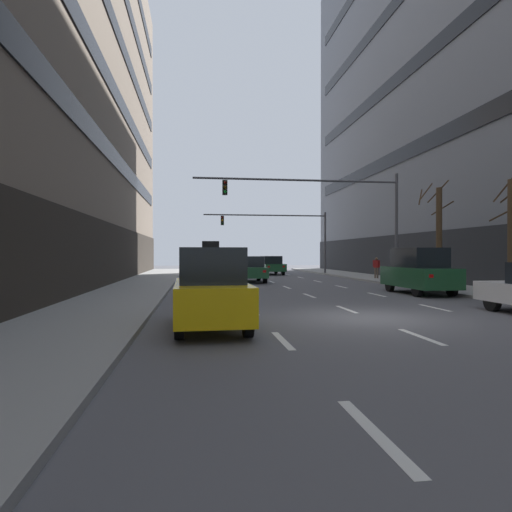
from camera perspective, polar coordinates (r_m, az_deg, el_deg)
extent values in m
plane|color=#515156|center=(13.56, 14.53, -7.79)|extent=(120.00, 120.00, 0.00)
cube|color=gray|center=(12.95, -22.16, -7.86)|extent=(3.68, 80.00, 0.14)
cube|color=black|center=(14.65, -29.72, 24.22)|extent=(0.08, 76.00, 1.10)
cube|color=silver|center=(5.16, 15.19, -21.26)|extent=(0.16, 2.00, 0.01)
cube|color=silver|center=(9.79, 3.48, -10.88)|extent=(0.16, 2.00, 0.01)
cube|color=silver|center=(14.67, -0.37, -7.15)|extent=(0.16, 2.00, 0.01)
cube|color=silver|center=(19.60, -2.26, -5.28)|extent=(0.16, 2.00, 0.01)
cube|color=silver|center=(24.57, -3.39, -4.15)|extent=(0.16, 2.00, 0.01)
cube|color=silver|center=(29.54, -4.13, -3.41)|extent=(0.16, 2.00, 0.01)
cube|color=silver|center=(34.52, -4.66, -2.88)|extent=(0.16, 2.00, 0.01)
cube|color=silver|center=(39.51, -5.06, -2.48)|extent=(0.16, 2.00, 0.01)
cube|color=silver|center=(44.50, -5.36, -2.17)|extent=(0.16, 2.00, 0.01)
cube|color=silver|center=(10.88, 20.62, -9.77)|extent=(0.16, 2.00, 0.01)
cube|color=silver|center=(15.41, 11.68, -6.79)|extent=(0.16, 2.00, 0.01)
cube|color=silver|center=(20.17, 6.92, -5.12)|extent=(0.16, 2.00, 0.01)
cube|color=silver|center=(25.02, 4.01, -4.07)|extent=(0.16, 2.00, 0.01)
cube|color=silver|center=(29.92, 2.05, -3.36)|extent=(0.16, 2.00, 0.01)
cube|color=silver|center=(34.85, 0.64, -2.85)|extent=(0.16, 2.00, 0.01)
cube|color=silver|center=(39.79, -0.41, -2.46)|extent=(0.16, 2.00, 0.01)
cube|color=silver|center=(44.75, -1.23, -2.16)|extent=(0.16, 2.00, 0.01)
cube|color=silver|center=(16.76, 22.19, -6.24)|extent=(0.16, 2.00, 0.01)
cube|color=silver|center=(21.21, 15.40, -4.86)|extent=(0.16, 2.00, 0.01)
cube|color=silver|center=(25.87, 11.03, -3.93)|extent=(0.16, 2.00, 0.01)
cube|color=silver|center=(30.63, 8.01, -3.28)|extent=(0.16, 2.00, 0.01)
cube|color=silver|center=(35.46, 5.81, -2.79)|extent=(0.16, 2.00, 0.01)
cube|color=silver|center=(40.33, 4.14, -2.42)|extent=(0.16, 2.00, 0.01)
cube|color=silver|center=(45.23, 2.83, -2.13)|extent=(0.16, 2.00, 0.01)
cylinder|color=black|center=(41.71, 0.40, -1.87)|extent=(0.26, 0.69, 0.68)
cylinder|color=black|center=(42.05, 2.61, -1.85)|extent=(0.26, 0.69, 0.68)
cylinder|color=black|center=(38.97, 1.18, -2.02)|extent=(0.26, 0.69, 0.68)
cylinder|color=black|center=(39.34, 3.54, -2.00)|extent=(0.26, 0.69, 0.68)
cube|color=#1E512D|center=(40.50, 1.92, -1.47)|extent=(2.12, 4.64, 0.66)
cube|color=black|center=(40.28, 1.99, -0.50)|extent=(1.75, 2.04, 0.70)
cube|color=white|center=(42.54, 0.39, -1.23)|extent=(0.21, 0.09, 0.14)
cube|color=red|center=(38.17, 1.67, -1.40)|extent=(0.21, 0.09, 0.14)
cube|color=white|center=(42.82, 2.14, -1.22)|extent=(0.21, 0.09, 0.14)
cube|color=red|center=(38.48, 3.61, -1.38)|extent=(0.21, 0.09, 0.14)
cylinder|color=black|center=(12.55, -9.81, -6.97)|extent=(0.23, 0.64, 0.63)
cylinder|color=black|center=(12.63, -2.75, -6.92)|extent=(0.23, 0.64, 0.63)
cylinder|color=black|center=(9.98, -9.95, -8.85)|extent=(0.23, 0.64, 0.63)
cylinder|color=black|center=(10.08, -1.06, -8.76)|extent=(0.23, 0.64, 0.63)
cube|color=yellow|center=(11.23, -5.92, -5.60)|extent=(1.88, 4.28, 0.87)
cube|color=black|center=(11.17, -5.92, -1.18)|extent=(1.60, 2.54, 0.87)
cube|color=white|center=(13.26, -9.12, -4.04)|extent=(0.19, 0.08, 0.13)
cube|color=red|center=(9.13, -9.07, -6.00)|extent=(0.19, 0.08, 0.13)
cube|color=white|center=(13.32, -3.77, -4.02)|extent=(0.19, 0.08, 0.13)
cube|color=red|center=(9.21, -1.30, -5.94)|extent=(0.19, 0.08, 0.13)
cube|color=black|center=(11.17, -5.93, 1.49)|extent=(0.43, 0.20, 0.17)
cylinder|color=black|center=(31.09, -2.73, -2.59)|extent=(0.23, 0.70, 0.70)
cylinder|color=black|center=(31.28, 0.35, -2.57)|extent=(0.23, 0.70, 0.70)
cylinder|color=black|center=(28.25, -2.23, -2.87)|extent=(0.23, 0.70, 0.70)
cylinder|color=black|center=(28.46, 1.17, -2.85)|extent=(0.23, 0.70, 0.70)
cube|color=#1E512D|center=(29.74, -0.87, -2.07)|extent=(1.94, 4.65, 0.68)
cube|color=black|center=(29.51, -0.82, -0.73)|extent=(1.69, 2.01, 0.72)
cube|color=white|center=(31.94, -2.57, -1.69)|extent=(0.21, 0.08, 0.15)
cube|color=red|center=(27.39, -1.71, -2.02)|extent=(0.21, 0.08, 0.15)
cube|color=white|center=(32.09, -0.15, -1.68)|extent=(0.21, 0.08, 0.15)
cube|color=red|center=(27.57, 1.10, -2.00)|extent=(0.21, 0.08, 0.15)
cylinder|color=black|center=(16.52, 28.36, -5.22)|extent=(0.22, 0.66, 0.65)
cube|color=white|center=(17.23, 27.20, -3.56)|extent=(0.20, 0.08, 0.14)
cylinder|color=black|center=(23.12, 16.99, -3.61)|extent=(0.23, 0.68, 0.68)
cylinder|color=black|center=(23.86, 20.57, -3.50)|extent=(0.23, 0.68, 0.68)
cylinder|color=black|center=(20.65, 20.23, -4.08)|extent=(0.23, 0.68, 0.68)
cylinder|color=black|center=(21.47, 24.10, -3.92)|extent=(0.23, 0.68, 0.68)
cube|color=#1E512D|center=(22.23, 20.42, -2.58)|extent=(1.90, 4.51, 0.92)
cube|color=black|center=(22.20, 20.42, -0.20)|extent=(1.65, 2.67, 0.92)
cube|color=white|center=(23.91, 16.50, -1.99)|extent=(0.21, 0.08, 0.14)
cube|color=red|center=(19.97, 21.77, -2.44)|extent=(0.21, 0.08, 0.14)
cube|color=white|center=(24.49, 19.32, -1.94)|extent=(0.21, 0.08, 0.14)
cube|color=red|center=(20.65, 24.95, -2.36)|extent=(0.21, 0.08, 0.14)
cylinder|color=#4C4C51|center=(27.72, 17.79, 3.43)|extent=(0.18, 0.18, 6.59)
cylinder|color=#4C4C51|center=(26.01, 5.46, 9.79)|extent=(12.14, 0.12, 0.12)
cube|color=black|center=(25.30, -4.07, 8.87)|extent=(0.28, 0.24, 0.84)
sphere|color=#4B0704|center=(25.21, -4.05, 9.50)|extent=(0.17, 0.17, 0.17)
sphere|color=#523505|center=(25.17, -4.05, 8.91)|extent=(0.17, 0.17, 0.17)
sphere|color=green|center=(25.13, -4.05, 8.33)|extent=(0.17, 0.17, 0.17)
cylinder|color=#4C4C51|center=(41.43, 8.98, 1.75)|extent=(0.18, 0.18, 5.66)
cylinder|color=#4C4C51|center=(40.31, 1.24, 5.32)|extent=(11.29, 0.12, 0.12)
cube|color=black|center=(39.85, -4.40, 4.63)|extent=(0.28, 0.24, 0.84)
sphere|color=#4B0704|center=(39.73, -4.38, 5.02)|extent=(0.17, 0.17, 0.17)
sphere|color=orange|center=(39.71, -4.38, 4.64)|extent=(0.17, 0.17, 0.17)
sphere|color=#073E10|center=(39.69, -4.38, 4.27)|extent=(0.17, 0.17, 0.17)
cylinder|color=#4C3823|center=(21.13, 30.26, 2.06)|extent=(0.30, 0.30, 4.86)
cylinder|color=#42301E|center=(22.09, 30.35, 5.27)|extent=(1.43, 1.21, 1.02)
cylinder|color=#42301E|center=(21.80, 29.77, 7.93)|extent=(1.06, 0.37, 1.39)
cylinder|color=#4C3823|center=(25.68, 22.69, 2.29)|extent=(0.31, 0.31, 5.34)
cylinder|color=#42301E|center=(25.91, 20.59, 7.21)|extent=(1.10, 1.66, 1.08)
cylinder|color=#42301E|center=(26.43, 22.58, 7.75)|extent=(1.05, 0.53, 1.24)
cylinder|color=#42301E|center=(26.19, 21.24, 7.81)|extent=(1.25, 0.93, 1.08)
cylinder|color=#42301E|center=(26.35, 23.06, 5.74)|extent=(0.87, 0.93, 0.74)
cylinder|color=brown|center=(32.86, 15.24, -2.14)|extent=(0.13, 0.13, 0.77)
cylinder|color=brown|center=(32.80, 15.51, -2.14)|extent=(0.13, 0.13, 0.77)
cube|color=maroon|center=(32.81, 15.38, -1.00)|extent=(0.38, 0.38, 0.54)
sphere|color=brown|center=(32.81, 15.38, -0.35)|extent=(0.20, 0.20, 0.20)
cylinder|color=maroon|center=(32.90, 15.02, -0.95)|extent=(0.09, 0.09, 0.49)
cylinder|color=maroon|center=(32.73, 15.73, -0.95)|extent=(0.09, 0.09, 0.49)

